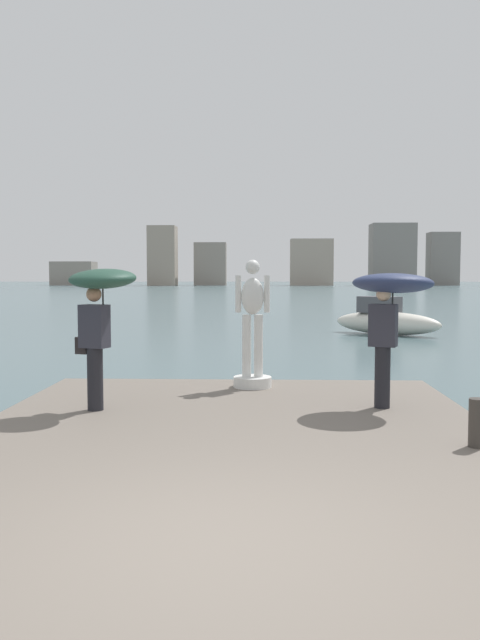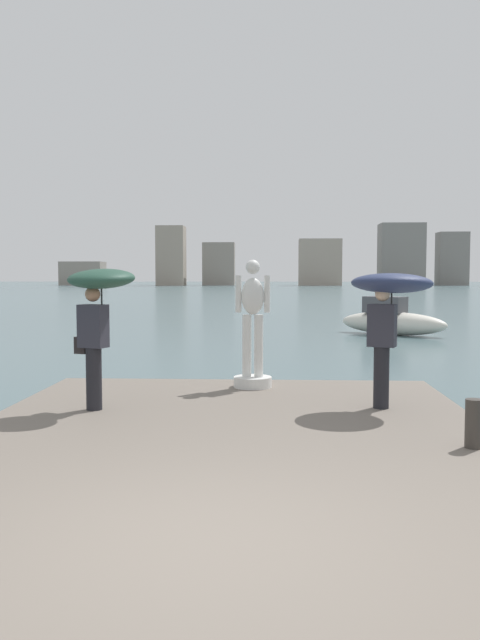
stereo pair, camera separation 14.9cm
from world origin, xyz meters
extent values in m
plane|color=#4C666B|center=(0.00, 40.00, 0.00)|extent=(400.00, 400.00, 0.00)
cube|color=#70665B|center=(0.00, 2.13, 0.20)|extent=(6.49, 10.26, 0.40)
cylinder|color=silver|center=(0.20, 6.45, 0.49)|extent=(0.64, 0.64, 0.18)
cylinder|color=silver|center=(0.10, 6.45, 1.10)|extent=(0.15, 0.15, 1.05)
cylinder|color=silver|center=(0.30, 6.45, 1.10)|extent=(0.15, 0.15, 1.05)
ellipsoid|color=silver|center=(0.20, 6.45, 1.94)|extent=(0.38, 0.26, 0.62)
sphere|color=silver|center=(0.20, 6.45, 2.43)|extent=(0.24, 0.24, 0.24)
cylinder|color=silver|center=(-0.04, 6.45, 1.98)|extent=(0.10, 0.10, 0.62)
cylinder|color=silver|center=(0.44, 6.45, 1.98)|extent=(0.10, 0.10, 0.62)
cylinder|color=black|center=(-1.96, 4.47, 0.84)|extent=(0.22, 0.22, 0.88)
cube|color=#2D2D38|center=(-1.96, 4.47, 1.58)|extent=(0.44, 0.35, 0.60)
sphere|color=#A87A5B|center=(-1.96, 4.47, 2.02)|extent=(0.21, 0.21, 0.21)
cylinder|color=#262626|center=(-1.84, 4.47, 1.90)|extent=(0.02, 0.02, 0.54)
ellipsoid|color=#234738|center=(-1.84, 4.47, 2.24)|extent=(1.19, 1.20, 0.34)
cube|color=black|center=(-2.16, 4.56, 1.30)|extent=(0.20, 0.15, 0.24)
cylinder|color=black|center=(2.08, 4.77, 0.84)|extent=(0.22, 0.22, 0.88)
cube|color=#2D2D38|center=(2.08, 4.77, 1.58)|extent=(0.44, 0.36, 0.60)
sphere|color=beige|center=(2.08, 4.77, 2.02)|extent=(0.21, 0.21, 0.21)
cylinder|color=#262626|center=(2.21, 4.77, 1.87)|extent=(0.02, 0.02, 0.48)
ellipsoid|color=navy|center=(2.21, 4.77, 2.17)|extent=(1.47, 1.48, 0.35)
cylinder|color=#38332D|center=(2.73, 2.65, 0.67)|extent=(0.19, 0.19, 0.54)
ellipsoid|color=silver|center=(5.16, 20.95, 0.44)|extent=(4.13, 3.61, 0.89)
cube|color=#4C4C51|center=(4.90, 21.15, 1.15)|extent=(1.72, 1.60, 0.63)
cube|color=gray|center=(-43.78, 147.53, 2.74)|extent=(9.73, 5.95, 5.48)
cube|color=gray|center=(-22.34, 143.55, 6.68)|extent=(6.19, 5.74, 13.36)
cube|color=gray|center=(-11.87, 147.59, 4.92)|extent=(7.33, 4.03, 9.84)
cube|color=#A89989|center=(11.33, 146.20, 5.26)|extent=(9.57, 5.05, 10.53)
cube|color=gray|center=(29.40, 145.24, 6.93)|extent=(9.69, 6.68, 13.86)
cube|color=gray|center=(41.81, 149.46, 6.09)|extent=(6.67, 4.97, 12.18)
camera|label=1|loc=(0.38, -4.56, 2.28)|focal=36.94mm
camera|label=2|loc=(0.53, -4.56, 2.28)|focal=36.94mm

